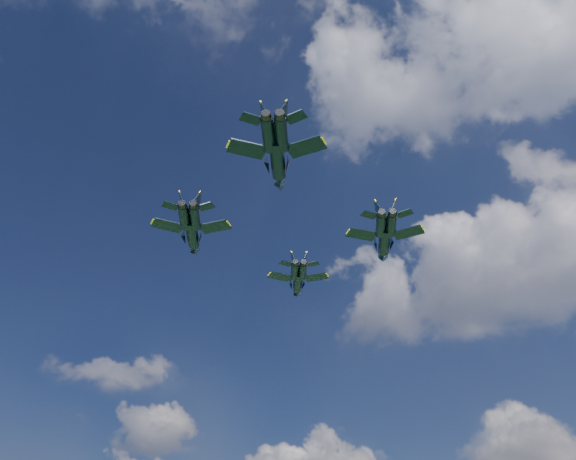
{
  "coord_description": "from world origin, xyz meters",
  "views": [
    {
      "loc": [
        43.2,
        -66.78,
        3.81
      ],
      "look_at": [
        -2.36,
        4.64,
        59.45
      ],
      "focal_mm": 40.0,
      "sensor_mm": 36.0,
      "label": 1
    }
  ],
  "objects_px": {
    "jet_lead": "(298,283)",
    "jet_slot": "(278,161)",
    "jet_left": "(193,235)",
    "jet_right": "(384,242)"
  },
  "relations": [
    {
      "from": "jet_lead",
      "to": "jet_slot",
      "type": "xyz_separation_m",
      "value": [
        14.84,
        -29.12,
        1.43
      ]
    },
    {
      "from": "jet_left",
      "to": "jet_right",
      "type": "height_order",
      "value": "jet_left"
    },
    {
      "from": "jet_left",
      "to": "jet_slot",
      "type": "relative_size",
      "value": 0.91
    },
    {
      "from": "jet_left",
      "to": "jet_right",
      "type": "distance_m",
      "value": 30.75
    },
    {
      "from": "jet_lead",
      "to": "jet_left",
      "type": "xyz_separation_m",
      "value": [
        -6.73,
        -21.4,
        0.94
      ]
    },
    {
      "from": "jet_lead",
      "to": "jet_slot",
      "type": "bearing_deg",
      "value": -97.14
    },
    {
      "from": "jet_lead",
      "to": "jet_right",
      "type": "height_order",
      "value": "jet_lead"
    },
    {
      "from": "jet_left",
      "to": "jet_right",
      "type": "relative_size",
      "value": 1.01
    },
    {
      "from": "jet_right",
      "to": "jet_slot",
      "type": "relative_size",
      "value": 0.9
    },
    {
      "from": "jet_lead",
      "to": "jet_left",
      "type": "relative_size",
      "value": 0.86
    }
  ]
}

